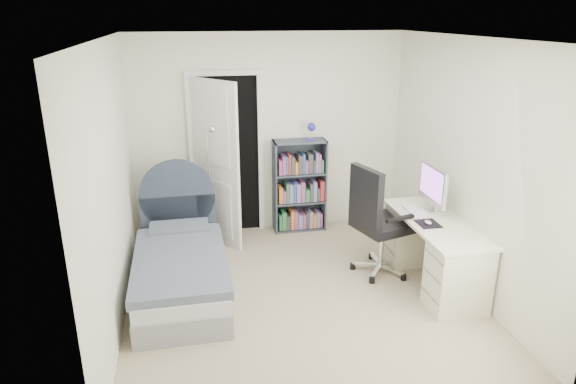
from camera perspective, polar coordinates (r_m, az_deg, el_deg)
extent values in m
cube|color=tan|center=(5.33, 1.29, -11.52)|extent=(3.40, 3.60, 0.05)
cube|color=white|center=(4.58, 1.54, 17.03)|extent=(3.40, 3.60, 0.05)
cube|color=white|center=(6.53, -2.13, 6.42)|extent=(3.40, 0.05, 2.50)
cube|color=white|center=(3.18, 8.72, -8.21)|extent=(3.40, 0.05, 2.50)
cube|color=white|center=(4.75, -19.36, 0.31)|extent=(0.05, 3.60, 2.50)
cube|color=white|center=(5.44, 19.46, 2.65)|extent=(0.05, 3.60, 2.50)
cube|color=black|center=(6.50, -6.86, 3.96)|extent=(0.80, 0.01, 2.00)
cube|color=white|center=(6.46, -10.65, 3.67)|extent=(0.06, 0.06, 2.00)
cube|color=white|center=(6.52, -3.07, 4.12)|extent=(0.06, 0.06, 2.00)
cube|color=white|center=(6.29, -7.22, 12.99)|extent=(0.92, 0.06, 0.06)
cube|color=white|center=(6.16, -8.07, 3.04)|extent=(0.51, 0.66, 2.00)
cube|color=gray|center=(5.39, -11.70, -9.83)|extent=(0.87, 1.82, 0.24)
cube|color=silver|center=(5.31, -11.83, -8.12)|extent=(0.86, 1.78, 0.14)
cube|color=slate|center=(5.18, -11.90, -7.51)|extent=(0.91, 1.55, 0.09)
cube|color=slate|center=(5.84, -11.98, -4.11)|extent=(0.65, 0.37, 0.11)
cube|color=#333D4F|center=(6.13, -11.96, -3.59)|extent=(0.86, 0.06, 0.72)
cylinder|color=#333D4F|center=(6.01, -12.20, -0.41)|extent=(0.86, 0.06, 0.86)
cylinder|color=tan|center=(6.37, -12.35, -3.93)|extent=(0.03, 0.03, 0.48)
cylinder|color=tan|center=(6.67, -12.33, -2.85)|extent=(0.03, 0.03, 0.48)
cylinder|color=tan|center=(6.37, -9.43, -3.74)|extent=(0.03, 0.03, 0.48)
cylinder|color=tan|center=(6.67, -9.55, -2.66)|extent=(0.03, 0.03, 0.48)
cube|color=tan|center=(6.44, -11.04, -1.43)|extent=(0.38, 0.38, 0.03)
cube|color=tan|center=(6.55, -10.87, -3.87)|extent=(0.35, 0.35, 0.02)
cube|color=#B24C33|center=(6.43, -11.48, -1.21)|extent=(0.15, 0.21, 0.03)
cube|color=#3F598C|center=(6.42, -11.50, -0.96)|extent=(0.14, 0.20, 0.03)
cube|color=#D8CC7F|center=(6.41, -11.52, -0.71)|extent=(0.13, 0.19, 0.03)
cylinder|color=silver|center=(6.48, -8.39, -5.47)|extent=(0.21, 0.21, 0.02)
cylinder|color=silver|center=(6.22, -8.72, 0.67)|extent=(0.02, 0.02, 1.46)
sphere|color=silver|center=(5.99, -8.42, 6.93)|extent=(0.08, 0.08, 0.08)
cube|color=#3E4855|center=(6.56, -1.50, 0.54)|extent=(0.02, 0.29, 1.19)
cube|color=#3E4855|center=(6.69, 3.98, 0.89)|extent=(0.02, 0.29, 1.19)
cube|color=#3E4855|center=(6.45, 1.31, 5.66)|extent=(0.67, 0.29, 0.02)
cube|color=#3E4855|center=(6.83, 1.23, -3.95)|extent=(0.67, 0.29, 0.02)
cube|color=#3E4855|center=(6.75, 1.01, 1.09)|extent=(0.67, 0.01, 1.19)
cube|color=#3E4855|center=(6.69, 1.25, -1.02)|extent=(0.63, 0.27, 0.02)
cube|color=#3E4855|center=(6.57, 1.28, 2.10)|extent=(0.63, 0.27, 0.02)
cylinder|color=#2F27A9|center=(6.48, 2.55, 5.89)|extent=(0.11, 0.11, 0.02)
cylinder|color=silver|center=(6.46, 2.56, 6.55)|extent=(0.02, 0.02, 0.15)
sphere|color=#2F27A9|center=(6.42, 2.63, 7.24)|extent=(0.11, 0.11, 0.11)
cube|color=#337F4C|center=(6.71, -0.96, -3.25)|extent=(0.03, 0.20, 0.20)
cube|color=#337F4C|center=(6.71, -0.54, -3.05)|extent=(0.05, 0.20, 0.24)
cube|color=#3F3F3F|center=(6.74, -0.05, -3.26)|extent=(0.05, 0.20, 0.18)
cube|color=orange|center=(6.73, 0.37, -2.94)|extent=(0.04, 0.20, 0.26)
cube|color=#994C7F|center=(6.74, 0.78, -2.96)|extent=(0.05, 0.20, 0.24)
cube|color=#7F72B2|center=(6.76, 1.25, -3.13)|extent=(0.06, 0.20, 0.19)
cube|color=#994C7F|center=(6.78, 1.70, -3.09)|extent=(0.04, 0.20, 0.19)
cube|color=#3F3F3F|center=(6.78, 2.03, -2.95)|extent=(0.03, 0.20, 0.22)
cube|color=#7F72B2|center=(6.79, 2.41, -2.92)|extent=(0.05, 0.20, 0.22)
cube|color=orange|center=(6.81, 2.82, -3.03)|extent=(0.04, 0.20, 0.18)
cube|color=#7F72B2|center=(6.81, 3.21, -2.92)|extent=(0.04, 0.20, 0.20)
cube|color=#994C7F|center=(6.83, 3.54, -2.94)|extent=(0.03, 0.20, 0.19)
cube|color=orange|center=(6.58, -0.92, -0.23)|extent=(0.05, 0.20, 0.21)
cube|color=#994C7F|center=(6.60, -0.51, -0.39)|extent=(0.04, 0.20, 0.16)
cube|color=#337F4C|center=(6.59, -0.16, 0.02)|extent=(0.03, 0.20, 0.26)
cube|color=#7F72B2|center=(6.60, 0.24, -0.01)|extent=(0.05, 0.20, 0.24)
cube|color=#335999|center=(6.61, 0.63, 0.06)|extent=(0.03, 0.20, 0.25)
cube|color=#7F72B2|center=(6.62, 1.03, 0.04)|extent=(0.05, 0.20, 0.24)
cube|color=#994C7F|center=(6.63, 1.53, 0.15)|extent=(0.05, 0.20, 0.26)
cube|color=#337F4C|center=(6.66, 2.04, -0.24)|extent=(0.06, 0.20, 0.16)
cube|color=#3F3F3F|center=(6.65, 2.47, 0.12)|extent=(0.04, 0.20, 0.24)
cube|color=#7F72B2|center=(6.66, 2.86, 0.23)|extent=(0.05, 0.20, 0.26)
cube|color=#3F3F3F|center=(6.69, 3.24, -0.11)|extent=(0.03, 0.20, 0.17)
cube|color=#B23333|center=(6.68, 3.65, 0.29)|extent=(0.05, 0.20, 0.26)
cube|color=#994C7F|center=(6.46, -0.96, 2.86)|extent=(0.04, 0.20, 0.18)
cube|color=#994C7F|center=(6.47, -0.56, 3.10)|extent=(0.04, 0.20, 0.23)
cube|color=#335999|center=(6.47, -0.22, 3.09)|extent=(0.02, 0.20, 0.23)
cube|color=#B23333|center=(6.48, 0.06, 3.22)|extent=(0.03, 0.20, 0.25)
cube|color=#3F3F3F|center=(6.49, 0.43, 3.10)|extent=(0.04, 0.20, 0.22)
cube|color=orange|center=(6.51, 0.82, 2.83)|extent=(0.04, 0.20, 0.15)
cube|color=#3F3F3F|center=(6.51, 1.25, 3.19)|extent=(0.05, 0.20, 0.23)
cube|color=#335999|center=(6.51, 1.63, 3.30)|extent=(0.03, 0.20, 0.25)
cube|color=#994C7F|center=(6.53, 1.94, 2.96)|extent=(0.03, 0.20, 0.17)
cube|color=#3F3F3F|center=(6.53, 2.37, 3.31)|extent=(0.06, 0.20, 0.25)
cube|color=#3F3F3F|center=(6.56, 2.78, 2.99)|extent=(0.03, 0.20, 0.17)
cube|color=#7F72B2|center=(6.55, 3.08, 3.42)|extent=(0.03, 0.20, 0.26)
cube|color=#994C7F|center=(6.56, 3.38, 3.34)|extent=(0.03, 0.20, 0.24)
cube|color=#337F4C|center=(6.58, 3.67, 3.02)|extent=(0.03, 0.20, 0.16)
cube|color=#ECEAC5|center=(5.43, 16.16, -3.28)|extent=(0.58, 1.45, 0.03)
cube|color=#ECEAC5|center=(5.17, 18.36, -9.01)|extent=(0.53, 0.39, 0.68)
cube|color=#ECEAC5|center=(5.99, 13.64, -4.58)|extent=(0.53, 0.39, 0.68)
cube|color=silver|center=(5.70, 15.74, -1.91)|extent=(0.15, 0.15, 0.01)
cube|color=silver|center=(5.68, 16.10, -0.85)|extent=(0.03, 0.06, 0.21)
cube|color=silver|center=(5.60, 15.82, 0.79)|extent=(0.04, 0.54, 0.39)
cube|color=#BF60E9|center=(5.58, 15.62, 0.96)|extent=(0.00, 0.48, 0.31)
cube|color=white|center=(5.61, 13.80, -2.07)|extent=(0.13, 0.39, 0.02)
cube|color=black|center=(5.33, 15.29, -3.42)|extent=(0.21, 0.25, 0.00)
ellipsoid|color=white|center=(5.33, 15.31, -3.26)|extent=(0.06, 0.10, 0.03)
cube|color=silver|center=(5.90, 11.38, -7.67)|extent=(0.31, 0.13, 0.03)
cylinder|color=black|center=(6.00, 12.49, -7.62)|extent=(0.08, 0.08, 0.07)
cube|color=silver|center=(5.94, 9.72, -7.37)|extent=(0.05, 0.31, 0.03)
cylinder|color=black|center=(6.08, 9.24, -7.03)|extent=(0.08, 0.08, 0.07)
cube|color=silver|center=(5.81, 8.72, -7.96)|extent=(0.31, 0.15, 0.03)
cylinder|color=black|center=(5.82, 7.21, -8.18)|extent=(0.08, 0.08, 0.07)
cube|color=silver|center=(5.69, 9.78, -8.66)|extent=(0.22, 0.27, 0.03)
cylinder|color=black|center=(5.57, 9.31, -9.62)|extent=(0.08, 0.08, 0.07)
cube|color=silver|center=(5.74, 11.46, -8.47)|extent=(0.21, 0.28, 0.03)
cylinder|color=black|center=(5.69, 12.72, -9.22)|extent=(0.08, 0.08, 0.07)
cylinder|color=silver|center=(5.71, 10.35, -5.93)|extent=(0.07, 0.07, 0.47)
cube|color=black|center=(5.61, 10.51, -3.56)|extent=(0.66, 0.66, 0.10)
cube|color=black|center=(5.34, 8.66, -0.54)|extent=(0.21, 0.49, 0.61)
cube|color=black|center=(5.32, 12.35, -2.89)|extent=(0.33, 0.14, 0.03)
cube|color=black|center=(5.74, 8.67, -0.99)|extent=(0.33, 0.14, 0.03)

